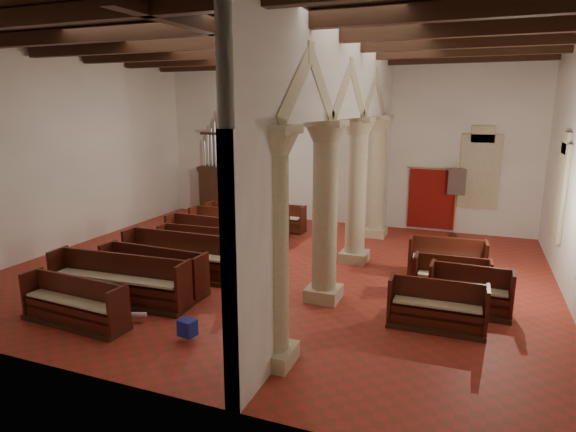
% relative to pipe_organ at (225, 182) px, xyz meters
% --- Properties ---
extents(floor, '(14.00, 14.00, 0.00)m').
position_rel_pipe_organ_xyz_m(floor, '(4.50, -5.50, -1.37)').
color(floor, '#9E2B22').
rests_on(floor, ground).
extents(ceiling, '(14.00, 14.00, 0.00)m').
position_rel_pipe_organ_xyz_m(ceiling, '(4.50, -5.50, 4.63)').
color(ceiling, '#321B10').
rests_on(ceiling, wall_back).
extents(wall_back, '(14.00, 0.02, 6.00)m').
position_rel_pipe_organ_xyz_m(wall_back, '(4.50, 0.50, 1.63)').
color(wall_back, white).
rests_on(wall_back, floor).
extents(wall_front, '(14.00, 0.02, 6.00)m').
position_rel_pipe_organ_xyz_m(wall_front, '(4.50, -11.50, 1.63)').
color(wall_front, white).
rests_on(wall_front, floor).
extents(wall_left, '(0.02, 12.00, 6.00)m').
position_rel_pipe_organ_xyz_m(wall_left, '(-2.50, -5.50, 1.63)').
color(wall_left, white).
rests_on(wall_left, floor).
extents(ceiling_beams, '(13.80, 11.80, 0.30)m').
position_rel_pipe_organ_xyz_m(ceiling_beams, '(4.50, -5.50, 4.45)').
color(ceiling_beams, '#351E11').
rests_on(ceiling_beams, wall_back).
extents(arcade, '(0.90, 11.90, 6.00)m').
position_rel_pipe_organ_xyz_m(arcade, '(6.30, -5.50, 2.19)').
color(arcade, '#C5BB92').
rests_on(arcade, floor).
extents(window_right_b, '(0.03, 1.00, 2.20)m').
position_rel_pipe_organ_xyz_m(window_right_b, '(11.48, -3.00, 0.83)').
color(window_right_b, '#2E6852').
rests_on(window_right_b, wall_right).
extents(window_back, '(1.00, 0.03, 2.20)m').
position_rel_pipe_organ_xyz_m(window_back, '(9.50, 0.48, 0.83)').
color(window_back, '#2E6852').
rests_on(window_back, wall_back).
extents(pipe_organ, '(2.10, 0.85, 4.40)m').
position_rel_pipe_organ_xyz_m(pipe_organ, '(0.00, 0.00, 0.00)').
color(pipe_organ, '#351E11').
rests_on(pipe_organ, floor).
extents(lectern, '(0.62, 0.64, 1.42)m').
position_rel_pipe_organ_xyz_m(lectern, '(2.90, -1.47, -0.78)').
color(lectern, '#3D2113').
rests_on(lectern, floor).
extents(dossal_curtain, '(1.80, 0.07, 2.17)m').
position_rel_pipe_organ_xyz_m(dossal_curtain, '(8.00, 0.42, -0.21)').
color(dossal_curtain, maroon).
rests_on(dossal_curtain, floor).
extents(processional_banner, '(0.57, 0.73, 2.51)m').
position_rel_pipe_organ_xyz_m(processional_banner, '(8.81, -0.01, -0.56)').
color(processional_banner, '#351E11').
rests_on(processional_banner, floor).
extents(hymnal_box_a, '(0.35, 0.31, 0.31)m').
position_rel_pipe_organ_xyz_m(hymnal_box_a, '(4.48, -9.84, -1.11)').
color(hymnal_box_a, navy).
rests_on(hymnal_box_a, floor).
extents(hymnal_box_b, '(0.33, 0.29, 0.29)m').
position_rel_pipe_organ_xyz_m(hymnal_box_b, '(4.67, -8.20, -1.13)').
color(hymnal_box_b, navy).
rests_on(hymnal_box_b, floor).
extents(hymnal_box_c, '(0.39, 0.36, 0.32)m').
position_rel_pipe_organ_xyz_m(hymnal_box_c, '(4.43, -5.29, -1.11)').
color(hymnal_box_c, navy).
rests_on(hymnal_box_c, floor).
extents(tube_heater_a, '(0.94, 0.43, 0.10)m').
position_rel_pipe_organ_xyz_m(tube_heater_a, '(2.79, -9.63, -1.21)').
color(tube_heater_a, white).
rests_on(tube_heater_a, floor).
extents(tube_heater_b, '(0.94, 0.43, 0.10)m').
position_rel_pipe_organ_xyz_m(tube_heater_b, '(2.13, -8.39, -1.21)').
color(tube_heater_b, silver).
rests_on(tube_heater_b, floor).
extents(nave_pew_0, '(2.49, 0.80, 0.97)m').
position_rel_pipe_organ_xyz_m(nave_pew_0, '(1.96, -10.07, -1.05)').
color(nave_pew_0, '#351E11').
rests_on(nave_pew_0, floor).
extents(nave_pew_1, '(3.41, 0.92, 1.11)m').
position_rel_pipe_organ_xyz_m(nave_pew_1, '(2.05, -8.85, -1.01)').
color(nave_pew_1, '#351E11').
rests_on(nave_pew_1, floor).
extents(nave_pew_2, '(2.80, 0.80, 1.06)m').
position_rel_pipe_organ_xyz_m(nave_pew_2, '(2.33, -7.98, -1.02)').
color(nave_pew_2, '#351E11').
rests_on(nave_pew_2, floor).
extents(nave_pew_3, '(3.17, 0.81, 1.15)m').
position_rel_pipe_organ_xyz_m(nave_pew_3, '(2.36, -6.87, -0.99)').
color(nave_pew_3, '#351E11').
rests_on(nave_pew_3, floor).
extents(nave_pew_4, '(3.05, 0.76, 0.98)m').
position_rel_pipe_organ_xyz_m(nave_pew_4, '(2.40, -5.52, -1.05)').
color(nave_pew_4, '#351E11').
rests_on(nave_pew_4, floor).
extents(nave_pew_5, '(2.80, 0.89, 1.10)m').
position_rel_pipe_organ_xyz_m(nave_pew_5, '(1.97, -4.79, -1.01)').
color(nave_pew_5, '#351E11').
rests_on(nave_pew_5, floor).
extents(nave_pew_6, '(3.18, 0.76, 1.04)m').
position_rel_pipe_organ_xyz_m(nave_pew_6, '(2.06, -3.26, -1.03)').
color(nave_pew_6, '#351E11').
rests_on(nave_pew_6, floor).
extents(nave_pew_7, '(3.09, 0.91, 1.05)m').
position_rel_pipe_organ_xyz_m(nave_pew_7, '(2.13, -2.52, -1.02)').
color(nave_pew_7, '#351E11').
rests_on(nave_pew_7, floor).
extents(nave_pew_8, '(2.91, 0.72, 0.95)m').
position_rel_pipe_organ_xyz_m(nave_pew_8, '(2.46, -1.49, -1.06)').
color(nave_pew_8, '#351E11').
rests_on(nave_pew_8, floor).
extents(aisle_pew_0, '(1.90, 0.68, 0.98)m').
position_rel_pipe_organ_xyz_m(aisle_pew_0, '(8.84, -7.61, -1.04)').
color(aisle_pew_0, '#351E11').
rests_on(aisle_pew_0, floor).
extents(aisle_pew_1, '(1.72, 0.73, 1.02)m').
position_rel_pipe_organ_xyz_m(aisle_pew_1, '(9.44, -6.56, -1.02)').
color(aisle_pew_1, '#351E11').
rests_on(aisle_pew_1, floor).
extents(aisle_pew_2, '(1.73, 0.69, 0.95)m').
position_rel_pipe_organ_xyz_m(aisle_pew_2, '(9.02, -5.77, -1.05)').
color(aisle_pew_2, '#351E11').
rests_on(aisle_pew_2, floor).
extents(aisle_pew_3, '(1.93, 0.83, 1.08)m').
position_rel_pipe_organ_xyz_m(aisle_pew_3, '(8.85, -4.62, -1.01)').
color(aisle_pew_3, '#351E11').
rests_on(aisle_pew_3, floor).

